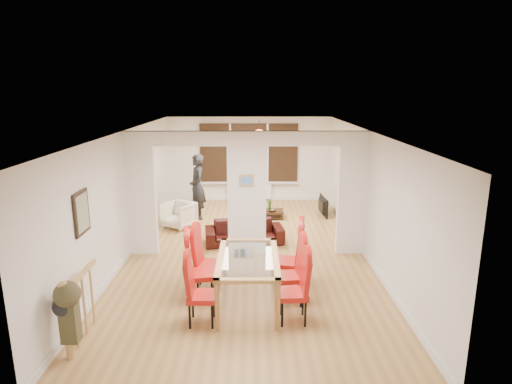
{
  "coord_description": "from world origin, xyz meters",
  "views": [
    {
      "loc": [
        0.14,
        -8.64,
        3.43
      ],
      "look_at": [
        0.2,
        0.6,
        1.19
      ],
      "focal_mm": 30.0,
      "sensor_mm": 36.0,
      "label": 1
    }
  ],
  "objects_px": {
    "dining_chair_la": "(202,292)",
    "sofa": "(244,232)",
    "dining_chair_lc": "(208,260)",
    "dining_chair_rb": "(290,272)",
    "television": "(320,206)",
    "dining_chair_lb": "(201,269)",
    "coffee_table": "(266,214)",
    "dining_chair_ra": "(293,289)",
    "bowl": "(272,210)",
    "person": "(197,187)",
    "dining_table": "(248,280)",
    "dining_chair_rc": "(288,257)",
    "bottle": "(270,205)",
    "armchair": "(179,215)"
  },
  "relations": [
    {
      "from": "dining_chair_lb",
      "to": "dining_chair_rb",
      "type": "bearing_deg",
      "value": -12.38
    },
    {
      "from": "dining_chair_lc",
      "to": "dining_chair_rb",
      "type": "relative_size",
      "value": 1.01
    },
    {
      "from": "dining_chair_lc",
      "to": "coffee_table",
      "type": "xyz_separation_m",
      "value": [
        1.12,
        4.22,
        -0.42
      ]
    },
    {
      "from": "dining_chair_lc",
      "to": "dining_chair_rc",
      "type": "height_order",
      "value": "dining_chair_rc"
    },
    {
      "from": "person",
      "to": "bowl",
      "type": "xyz_separation_m",
      "value": [
        1.99,
        -0.1,
        -0.63
      ]
    },
    {
      "from": "dining_table",
      "to": "television",
      "type": "height_order",
      "value": "dining_table"
    },
    {
      "from": "dining_chair_ra",
      "to": "bottle",
      "type": "distance_m",
      "value": 5.28
    },
    {
      "from": "dining_chair_lb",
      "to": "bottle",
      "type": "xyz_separation_m",
      "value": [
        1.29,
        4.65,
        -0.2
      ]
    },
    {
      "from": "television",
      "to": "dining_chair_ra",
      "type": "bearing_deg",
      "value": 163.34
    },
    {
      "from": "sofa",
      "to": "coffee_table",
      "type": "distance_m",
      "value": 1.99
    },
    {
      "from": "dining_chair_la",
      "to": "bowl",
      "type": "distance_m",
      "value": 5.38
    },
    {
      "from": "dining_chair_lb",
      "to": "person",
      "type": "xyz_separation_m",
      "value": [
        -0.65,
        4.65,
        0.31
      ]
    },
    {
      "from": "dining_chair_rb",
      "to": "bowl",
      "type": "distance_m",
      "value": 4.6
    },
    {
      "from": "television",
      "to": "person",
      "type": "bearing_deg",
      "value": 91.49
    },
    {
      "from": "dining_chair_la",
      "to": "dining_chair_ra",
      "type": "distance_m",
      "value": 1.36
    },
    {
      "from": "sofa",
      "to": "dining_chair_rb",
      "type": "bearing_deg",
      "value": -82.12
    },
    {
      "from": "dining_chair_la",
      "to": "dining_chair_lc",
      "type": "height_order",
      "value": "dining_chair_lc"
    },
    {
      "from": "dining_table",
      "to": "television",
      "type": "distance_m",
      "value": 5.41
    },
    {
      "from": "dining_chair_lb",
      "to": "coffee_table",
      "type": "height_order",
      "value": "dining_chair_lb"
    },
    {
      "from": "dining_chair_ra",
      "to": "television",
      "type": "bearing_deg",
      "value": 74.36
    },
    {
      "from": "dining_chair_la",
      "to": "bottle",
      "type": "distance_m",
      "value": 5.46
    },
    {
      "from": "dining_chair_rb",
      "to": "television",
      "type": "height_order",
      "value": "dining_chair_rb"
    },
    {
      "from": "dining_table",
      "to": "dining_chair_rb",
      "type": "distance_m",
      "value": 0.69
    },
    {
      "from": "dining_chair_lb",
      "to": "sofa",
      "type": "bearing_deg",
      "value": 66.0
    },
    {
      "from": "bowl",
      "to": "dining_table",
      "type": "bearing_deg",
      "value": -97.07
    },
    {
      "from": "dining_table",
      "to": "dining_chair_la",
      "type": "distance_m",
      "value": 0.92
    },
    {
      "from": "bowl",
      "to": "person",
      "type": "bearing_deg",
      "value": 176.98
    },
    {
      "from": "sofa",
      "to": "bowl",
      "type": "height_order",
      "value": "sofa"
    },
    {
      "from": "dining_chair_rb",
      "to": "dining_chair_rc",
      "type": "distance_m",
      "value": 0.51
    },
    {
      "from": "dining_chair_la",
      "to": "armchair",
      "type": "relative_size",
      "value": 1.44
    },
    {
      "from": "dining_chair_ra",
      "to": "dining_chair_rc",
      "type": "distance_m",
      "value": 1.1
    },
    {
      "from": "dining_table",
      "to": "dining_chair_lc",
      "type": "bearing_deg",
      "value": 143.4
    },
    {
      "from": "sofa",
      "to": "dining_chair_la",
      "type": "bearing_deg",
      "value": -107.42
    },
    {
      "from": "dining_chair_rb",
      "to": "bottle",
      "type": "height_order",
      "value": "dining_chair_rb"
    },
    {
      "from": "dining_table",
      "to": "dining_chair_rc",
      "type": "relative_size",
      "value": 1.51
    },
    {
      "from": "dining_table",
      "to": "dining_chair_ra",
      "type": "distance_m",
      "value": 0.89
    },
    {
      "from": "dining_table",
      "to": "dining_chair_ra",
      "type": "height_order",
      "value": "dining_chair_ra"
    },
    {
      "from": "dining_chair_lc",
      "to": "sofa",
      "type": "xyz_separation_m",
      "value": [
        0.58,
        2.3,
        -0.28
      ]
    },
    {
      "from": "dining_chair_la",
      "to": "sofa",
      "type": "height_order",
      "value": "dining_chair_la"
    },
    {
      "from": "dining_chair_lc",
      "to": "dining_chair_ra",
      "type": "relative_size",
      "value": 1.02
    },
    {
      "from": "dining_chair_la",
      "to": "coffee_table",
      "type": "distance_m",
      "value": 5.47
    },
    {
      "from": "dining_chair_lb",
      "to": "dining_chair_rb",
      "type": "height_order",
      "value": "dining_chair_lb"
    },
    {
      "from": "television",
      "to": "bowl",
      "type": "xyz_separation_m",
      "value": [
        -1.37,
        -0.42,
        -0.01
      ]
    },
    {
      "from": "bowl",
      "to": "dining_chair_rb",
      "type": "bearing_deg",
      "value": -88.69
    },
    {
      "from": "dining_chair_rb",
      "to": "dining_chair_lb",
      "type": "bearing_deg",
      "value": 171.58
    },
    {
      "from": "dining_chair_ra",
      "to": "coffee_table",
      "type": "bearing_deg",
      "value": 89.94
    },
    {
      "from": "television",
      "to": "coffee_table",
      "type": "distance_m",
      "value": 1.57
    },
    {
      "from": "dining_chair_rb",
      "to": "television",
      "type": "relative_size",
      "value": 1.19
    },
    {
      "from": "dining_table",
      "to": "person",
      "type": "xyz_separation_m",
      "value": [
        -1.41,
        4.73,
        0.47
      ]
    },
    {
      "from": "dining_table",
      "to": "dining_chair_rc",
      "type": "distance_m",
      "value": 0.89
    }
  ]
}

